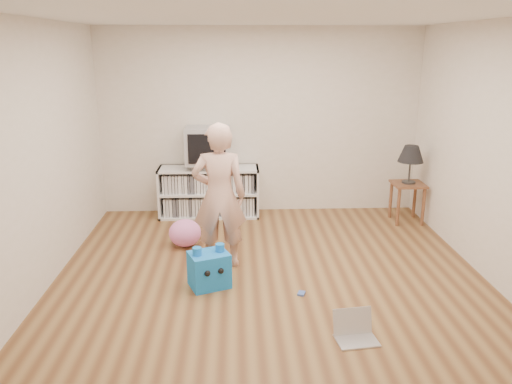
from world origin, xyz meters
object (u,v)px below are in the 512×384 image
object	(u,v)px
laptop	(355,331)
side_table	(408,192)
crt_tv	(208,145)
dvd_deck	(208,165)
plush_pink	(185,233)
table_lamp	(411,155)
plush_blue	(209,269)
media_unit	(209,191)
person	(219,196)

from	to	relation	value
laptop	side_table	bearing A→B (deg)	56.60
crt_tv	laptop	xyz separation A→B (m)	(1.36, -3.17, -0.96)
crt_tv	side_table	xyz separation A→B (m)	(2.72, -0.37, -0.60)
dvd_deck	plush_pink	distance (m)	1.28
crt_tv	plush_pink	size ratio (longest dim) A/B	1.54
table_lamp	plush_pink	size ratio (longest dim) A/B	1.33
side_table	plush_blue	size ratio (longest dim) A/B	1.19
media_unit	person	xyz separation A→B (m)	(0.20, -1.70, 0.45)
table_lamp	crt_tv	bearing A→B (deg)	172.32
crt_tv	side_table	bearing A→B (deg)	-7.68
table_lamp	plush_blue	bearing A→B (deg)	-145.11
person	plush_blue	size ratio (longest dim) A/B	3.44
crt_tv	side_table	distance (m)	2.81
laptop	plush_blue	distance (m)	1.60
person	laptop	world-z (taller)	person
person	crt_tv	bearing A→B (deg)	-83.25
media_unit	plush_pink	size ratio (longest dim) A/B	3.60
plush_blue	person	bearing A→B (deg)	57.48
dvd_deck	plush_blue	bearing A→B (deg)	-87.27
dvd_deck	crt_tv	bearing A→B (deg)	-90.00
plush_pink	side_table	bearing A→B (deg)	14.25
dvd_deck	person	world-z (taller)	person
person	media_unit	bearing A→B (deg)	-83.33
media_unit	side_table	world-z (taller)	media_unit
table_lamp	laptop	distance (m)	3.24
media_unit	dvd_deck	bearing A→B (deg)	-90.00
crt_tv	table_lamp	size ratio (longest dim) A/B	1.17
laptop	plush_blue	xyz separation A→B (m)	(-1.25, 0.98, 0.12)
plush_blue	crt_tv	bearing A→B (deg)	71.15
media_unit	table_lamp	bearing A→B (deg)	-8.07
dvd_deck	side_table	distance (m)	2.76
dvd_deck	plush_blue	xyz separation A→B (m)	(0.10, -2.19, -0.55)
side_table	person	bearing A→B (deg)	-152.46
plush_blue	dvd_deck	bearing A→B (deg)	71.15
person	laptop	bearing A→B (deg)	127.53
person	plush_pink	distance (m)	0.95
dvd_deck	person	distance (m)	1.70
plush_blue	laptop	bearing A→B (deg)	-59.68
side_table	person	world-z (taller)	person
table_lamp	person	world-z (taller)	person
media_unit	plush_pink	distance (m)	1.18
side_table	table_lamp	world-z (taller)	table_lamp
dvd_deck	table_lamp	size ratio (longest dim) A/B	0.87
media_unit	plush_pink	world-z (taller)	media_unit
crt_tv	plush_pink	bearing A→B (deg)	-102.13
media_unit	side_table	xyz separation A→B (m)	(2.72, -0.39, 0.07)
side_table	plush_pink	bearing A→B (deg)	-165.75
person	plush_blue	distance (m)	0.80
laptop	plush_pink	size ratio (longest dim) A/B	0.95
plush_blue	media_unit	bearing A→B (deg)	71.13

